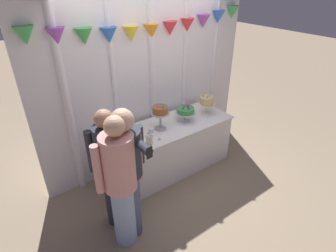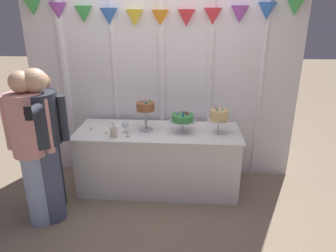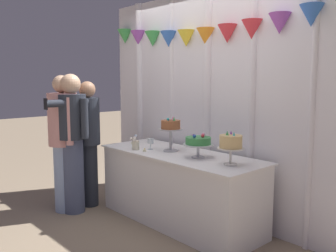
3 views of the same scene
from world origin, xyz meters
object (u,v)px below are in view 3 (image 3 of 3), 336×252
(cake_table, at_px, (179,188))
(guest_girl_blue_dress, at_px, (88,137))
(tealight_near_right, at_px, (145,151))
(flower_vase, at_px, (135,144))
(wine_glass, at_px, (150,141))
(tealight_near_left, at_px, (136,146))
(cake_display_leftmost, at_px, (171,127))
(guest_man_dark_suit, at_px, (72,138))
(guest_man_pink_jacket, at_px, (63,138))
(tealight_far_left, at_px, (133,143))
(cake_display_center, at_px, (198,142))
(cake_display_rightmost, at_px, (231,143))

(cake_table, height_order, guest_girl_blue_dress, guest_girl_blue_dress)
(tealight_near_right, bearing_deg, flower_vase, -176.82)
(wine_glass, distance_m, tealight_near_left, 0.24)
(wine_glass, bearing_deg, cake_table, 15.53)
(flower_vase, bearing_deg, tealight_near_left, 141.34)
(cake_table, distance_m, cake_display_leftmost, 0.68)
(tealight_near_right, distance_m, guest_man_dark_suit, 0.90)
(guest_man_pink_jacket, bearing_deg, tealight_far_left, 63.37)
(flower_vase, height_order, guest_girl_blue_dress, guest_girl_blue_dress)
(cake_table, bearing_deg, tealight_near_left, -166.61)
(cake_display_center, bearing_deg, flower_vase, -164.26)
(cake_display_rightmost, relative_size, flower_vase, 1.89)
(cake_table, bearing_deg, cake_display_center, -2.77)
(cake_table, height_order, flower_vase, flower_vase)
(cake_table, distance_m, tealight_near_right, 0.56)
(cake_display_center, distance_m, cake_display_rightmost, 0.42)
(cake_display_center, distance_m, flower_vase, 0.81)
(cake_table, height_order, tealight_near_left, tealight_near_left)
(guest_man_pink_jacket, bearing_deg, cake_table, 33.13)
(wine_glass, bearing_deg, cake_display_leftmost, 25.61)
(cake_display_leftmost, height_order, flower_vase, cake_display_leftmost)
(tealight_near_left, bearing_deg, tealight_far_left, 151.98)
(tealight_near_right, bearing_deg, wine_glass, 111.97)
(flower_vase, bearing_deg, cake_display_rightmost, 10.10)
(wine_glass, xyz_separation_m, flower_vase, (-0.11, -0.13, -0.03))
(cake_display_leftmost, distance_m, guest_girl_blue_dress, 1.12)
(guest_man_dark_suit, bearing_deg, tealight_near_left, 50.19)
(wine_glass, bearing_deg, tealight_far_left, 170.30)
(tealight_near_right, distance_m, guest_girl_blue_dress, 0.86)
(cake_display_center, relative_size, guest_man_pink_jacket, 0.19)
(cake_display_leftmost, height_order, tealight_near_left, cake_display_leftmost)
(wine_glass, height_order, guest_man_pink_jacket, guest_man_pink_jacket)
(wine_glass, relative_size, tealight_near_right, 3.14)
(guest_girl_blue_dress, bearing_deg, guest_man_dark_suit, -72.64)
(flower_vase, height_order, tealight_near_left, flower_vase)
(tealight_near_right, distance_m, guest_man_pink_jacket, 1.02)
(wine_glass, height_order, flower_vase, flower_vase)
(cake_table, height_order, tealight_near_right, tealight_near_right)
(flower_vase, height_order, guest_man_dark_suit, guest_man_dark_suit)
(guest_girl_blue_dress, height_order, guest_man_dark_suit, guest_man_dark_suit)
(tealight_far_left, bearing_deg, guest_man_pink_jacket, -116.63)
(cake_display_center, xyz_separation_m, tealight_far_left, (-1.10, -0.02, -0.15))
(guest_man_dark_suit, bearing_deg, cake_display_center, 27.08)
(cake_display_center, height_order, guest_girl_blue_dress, guest_girl_blue_dress)
(cake_display_leftmost, height_order, guest_man_pink_jacket, guest_man_pink_jacket)
(wine_glass, relative_size, guest_man_pink_jacket, 0.08)
(cake_table, relative_size, cake_display_leftmost, 4.99)
(cake_display_leftmost, distance_m, guest_man_pink_jacket, 1.30)
(cake_display_rightmost, bearing_deg, wine_glass, -175.55)
(cake_display_leftmost, xyz_separation_m, cake_display_rightmost, (0.86, -0.03, -0.06))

